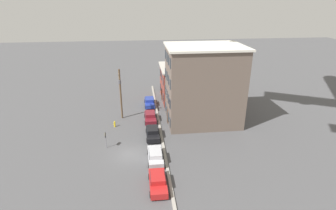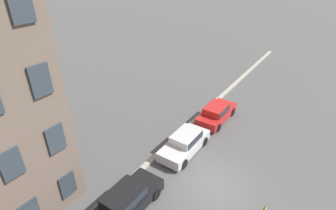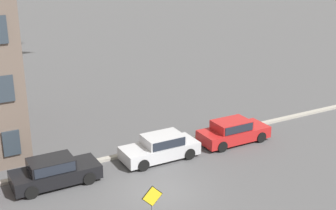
{
  "view_description": "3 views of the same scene",
  "coord_description": "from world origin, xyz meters",
  "px_view_note": "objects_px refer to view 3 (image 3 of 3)",
  "views": [
    {
      "loc": [
        29.61,
        1.66,
        18.94
      ],
      "look_at": [
        0.68,
        4.92,
        7.04
      ],
      "focal_mm": 28.0,
      "sensor_mm": 36.0,
      "label": 1
    },
    {
      "loc": [
        -11.05,
        -4.12,
        12.07
      ],
      "look_at": [
        1.83,
        4.7,
        3.24
      ],
      "focal_mm": 28.0,
      "sensor_mm": 36.0,
      "label": 2
    },
    {
      "loc": [
        -9.53,
        -18.07,
        11.66
      ],
      "look_at": [
        1.59,
        2.06,
        3.61
      ],
      "focal_mm": 50.0,
      "sensor_mm": 36.0,
      "label": 3
    }
  ],
  "objects_px": {
    "caution_sign": "(152,203)",
    "car_red": "(233,131)",
    "car_black": "(54,171)",
    "car_silver": "(161,146)"
  },
  "relations": [
    {
      "from": "car_red",
      "to": "caution_sign",
      "type": "height_order",
      "value": "caution_sign"
    },
    {
      "from": "caution_sign",
      "to": "car_red",
      "type": "bearing_deg",
      "value": 35.92
    },
    {
      "from": "car_red",
      "to": "caution_sign",
      "type": "bearing_deg",
      "value": -144.08
    },
    {
      "from": "car_silver",
      "to": "car_red",
      "type": "bearing_deg",
      "value": -0.89
    },
    {
      "from": "car_black",
      "to": "car_red",
      "type": "xyz_separation_m",
      "value": [
        11.06,
        -0.07,
        0.0
      ]
    },
    {
      "from": "car_black",
      "to": "car_silver",
      "type": "distance_m",
      "value": 6.1
    },
    {
      "from": "caution_sign",
      "to": "car_black",
      "type": "bearing_deg",
      "value": 109.57
    },
    {
      "from": "car_black",
      "to": "car_silver",
      "type": "xyz_separation_m",
      "value": [
        6.1,
        0.0,
        0.0
      ]
    },
    {
      "from": "car_black",
      "to": "caution_sign",
      "type": "xyz_separation_m",
      "value": [
        2.29,
        -6.43,
        0.86
      ]
    },
    {
      "from": "car_silver",
      "to": "car_red",
      "type": "relative_size",
      "value": 1.0
    }
  ]
}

